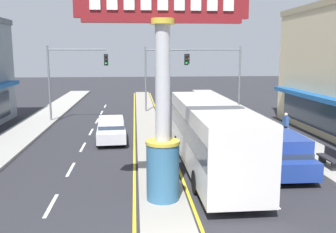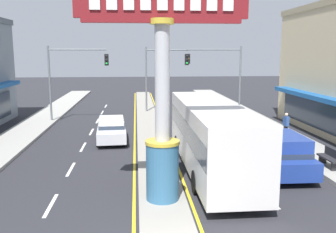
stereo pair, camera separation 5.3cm
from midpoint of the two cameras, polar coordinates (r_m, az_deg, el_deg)
median_strip at (r=27.34m, az=-2.94°, el=-2.06°), size 1.82×52.00×0.14m
sidewalk_left at (r=26.56m, az=-22.30°, el=-3.09°), size 2.73×60.00×0.18m
sidewalk_right at (r=27.21m, az=16.28°, el=-2.45°), size 2.73×60.00×0.18m
lane_markings at (r=26.03m, az=-2.82°, el=-2.81°), size 8.56×52.00×0.01m
district_sign at (r=13.60m, az=-0.93°, el=2.55°), size 6.14×1.30×8.02m
traffic_light_left_side at (r=31.27m, az=-14.71°, el=6.85°), size 4.86×0.46×6.20m
traffic_light_right_side at (r=31.96m, az=7.85°, el=7.13°), size 4.86×0.46×6.20m
traffic_light_median_far at (r=35.25m, az=-1.04°, el=7.37°), size 4.20×0.46×6.20m
bus_near_right_lane at (r=17.98m, az=6.38°, el=-2.48°), size 2.62×11.22×3.26m
sedan_far_right_lane at (r=24.25m, az=-8.74°, el=-1.95°), size 2.03×4.40×1.53m
suv_near_left_lane at (r=18.43m, az=16.94°, el=-5.38°), size 2.03×4.63×1.90m
sedan_mid_left_lane at (r=31.85m, az=7.36°, el=0.88°), size 1.93×4.35×1.53m
street_bench at (r=19.76m, az=23.49°, el=-5.77°), size 0.48×1.60×0.88m
pedestrian_near_kerb at (r=24.99m, az=17.49°, el=-1.13°), size 0.30×0.44×1.69m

